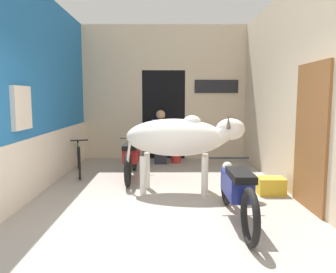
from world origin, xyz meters
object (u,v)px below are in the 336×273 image
Objects in this scene: crate at (271,186)px; motorcycle_far at (131,156)px; motorcycle_near at (236,189)px; cow at (180,138)px; shopkeeper_seated at (161,135)px; plastic_stool at (176,153)px; bicycle at (79,158)px.

motorcycle_far is at bearing 154.53° from crate.
motorcycle_near is at bearing -125.01° from crate.
cow is 0.99× the size of motorcycle_near.
shopkeeper_seated reaches higher than motorcycle_near.
motorcycle_near is 4.33× the size of plastic_stool.
bicycle is 2.08m from shopkeeper_seated.
motorcycle_near is 4.67× the size of crate.
cow reaches higher than crate.
motorcycle_near is 3.91m from bicycle.
motorcycle_far reaches higher than motorcycle_near.
cow is at bearing -90.53° from plastic_stool.
motorcycle_far is at bearing -122.01° from plastic_stool.
motorcycle_near is (0.67, -1.35, -0.50)m from cow.
cow is 1.20× the size of bicycle.
plastic_stool is 1.08× the size of crate.
shopkeeper_seated is (-1.03, 3.87, 0.26)m from motorcycle_near.
shopkeeper_seated is 2.97× the size of crate.
shopkeeper_seated reaches higher than plastic_stool.
motorcycle_near is 1.57× the size of shopkeeper_seated.
plastic_stool is (0.95, 1.52, -0.18)m from motorcycle_far.
plastic_stool is (-0.65, 3.89, -0.18)m from motorcycle_near.
plastic_stool is at bearing 99.45° from motorcycle_near.
motorcycle_far is at bearing 132.27° from cow.
motorcycle_far is at bearing -18.92° from bicycle.
cow is 1.56× the size of shopkeeper_seated.
motorcycle_near reaches higher than crate.
motorcycle_far is at bearing -110.78° from shopkeeper_seated.
cow is 2.63m from plastic_stool.
motorcycle_near is 1.22× the size of bicycle.
cow is at bearing -34.17° from bicycle.
bicycle is at bearing -152.04° from plastic_stool.
shopkeeper_seated is at bearing 125.09° from crate.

